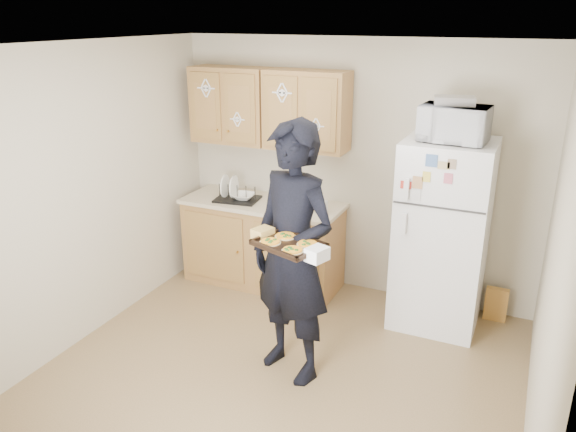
{
  "coord_description": "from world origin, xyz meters",
  "views": [
    {
      "loc": [
        1.61,
        -3.31,
        2.7
      ],
      "look_at": [
        -0.1,
        0.45,
        1.2
      ],
      "focal_mm": 35.0,
      "sensor_mm": 36.0,
      "label": 1
    }
  ],
  "objects_px": {
    "baking_tray": "(289,245)",
    "dish_rack": "(237,192)",
    "person": "(293,254)",
    "refrigerator": "(442,235)",
    "microwave": "(454,124)"
  },
  "relations": [
    {
      "from": "person",
      "to": "baking_tray",
      "type": "height_order",
      "value": "person"
    },
    {
      "from": "baking_tray",
      "to": "microwave",
      "type": "relative_size",
      "value": 0.83
    },
    {
      "from": "refrigerator",
      "to": "dish_rack",
      "type": "height_order",
      "value": "refrigerator"
    },
    {
      "from": "person",
      "to": "microwave",
      "type": "height_order",
      "value": "person"
    },
    {
      "from": "person",
      "to": "baking_tray",
      "type": "bearing_deg",
      "value": -52.04
    },
    {
      "from": "refrigerator",
      "to": "baking_tray",
      "type": "distance_m",
      "value": 1.76
    },
    {
      "from": "dish_rack",
      "to": "microwave",
      "type": "bearing_deg",
      "value": -1.09
    },
    {
      "from": "baking_tray",
      "to": "dish_rack",
      "type": "relative_size",
      "value": 1.04
    },
    {
      "from": "person",
      "to": "dish_rack",
      "type": "bearing_deg",
      "value": 152.29
    },
    {
      "from": "refrigerator",
      "to": "dish_rack",
      "type": "relative_size",
      "value": 3.96
    },
    {
      "from": "person",
      "to": "refrigerator",
      "type": "bearing_deg",
      "value": 73.61
    },
    {
      "from": "refrigerator",
      "to": "baking_tray",
      "type": "height_order",
      "value": "refrigerator"
    },
    {
      "from": "baking_tray",
      "to": "dish_rack",
      "type": "height_order",
      "value": "baking_tray"
    },
    {
      "from": "baking_tray",
      "to": "dish_rack",
      "type": "xyz_separation_m",
      "value": [
        -1.27,
        1.52,
        -0.22
      ]
    },
    {
      "from": "baking_tray",
      "to": "dish_rack",
      "type": "distance_m",
      "value": 1.99
    }
  ]
}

